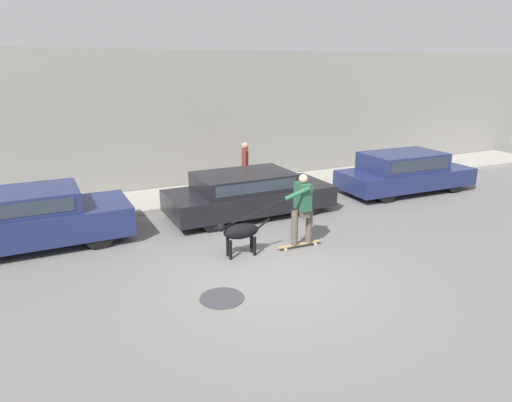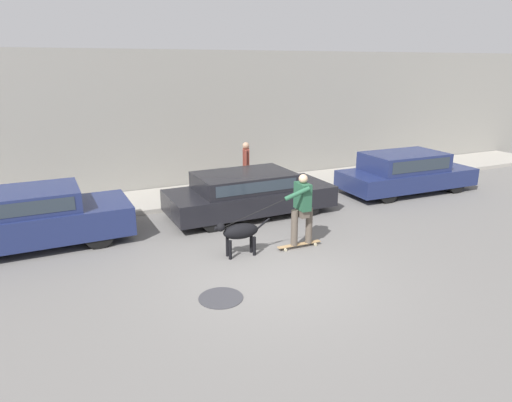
% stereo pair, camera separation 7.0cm
% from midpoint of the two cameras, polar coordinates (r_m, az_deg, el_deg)
% --- Properties ---
extents(ground_plane, '(36.00, 36.00, 0.00)m').
position_cam_midpoint_polar(ground_plane, '(9.01, 2.66, -9.33)').
color(ground_plane, slate).
extents(back_wall, '(32.00, 0.30, 4.38)m').
position_cam_midpoint_polar(back_wall, '(14.90, -10.17, 9.70)').
color(back_wall, gray).
rests_on(back_wall, ground_plane).
extents(sidewalk_curb, '(30.00, 2.18, 0.13)m').
position_cam_midpoint_polar(sidewalk_curb, '(14.13, -8.40, 0.61)').
color(sidewalk_curb, '#A39E93').
rests_on(sidewalk_curb, ground_plane).
extents(parked_car_0, '(4.35, 1.83, 1.32)m').
position_cam_midpoint_polar(parked_car_0, '(11.33, -26.49, -1.97)').
color(parked_car_0, black).
rests_on(parked_car_0, ground_plane).
extents(parked_car_1, '(4.51, 1.88, 1.18)m').
position_cam_midpoint_polar(parked_car_1, '(12.32, -0.76, 0.93)').
color(parked_car_1, black).
rests_on(parked_car_1, ground_plane).
extents(parked_car_2, '(4.40, 1.82, 1.28)m').
position_cam_midpoint_polar(parked_car_2, '(15.32, 18.34, 3.39)').
color(parked_car_2, black).
rests_on(parked_car_2, ground_plane).
extents(dog, '(1.25, 0.37, 0.80)m').
position_cam_midpoint_polar(dog, '(9.68, -1.85, -3.91)').
color(dog, black).
rests_on(dog, ground_plane).
extents(skateboarder, '(2.34, 0.63, 1.69)m').
position_cam_midpoint_polar(skateboarder, '(10.05, 5.94, -0.72)').
color(skateboarder, beige).
rests_on(skateboarder, ground_plane).
extents(pedestrian_with_bag, '(0.38, 0.66, 1.51)m').
position_cam_midpoint_polar(pedestrian_with_bag, '(14.30, -1.12, 4.67)').
color(pedestrian_with_bag, '#28282D').
rests_on(pedestrian_with_bag, sidewalk_curb).
extents(manhole_cover, '(0.79, 0.79, 0.01)m').
position_cam_midpoint_polar(manhole_cover, '(8.24, -4.17, -11.98)').
color(manhole_cover, '#38383D').
rests_on(manhole_cover, ground_plane).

